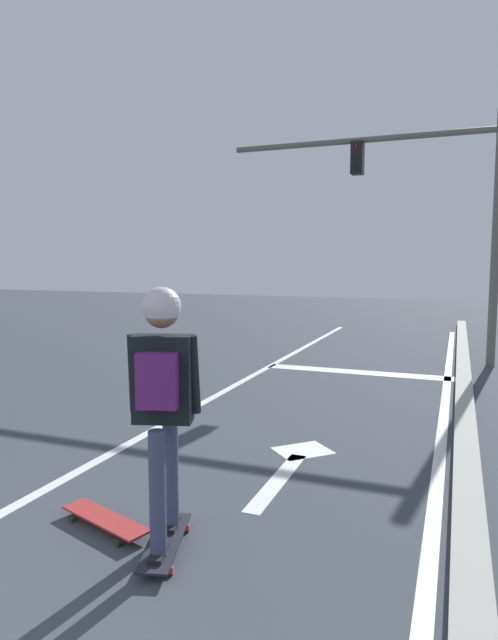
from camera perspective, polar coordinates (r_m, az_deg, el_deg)
lane_line_center at (r=7.42m, az=-6.25°, el=-9.44°), size 0.12×20.00×0.01m
lane_line_curbside at (r=6.64m, az=19.71°, el=-11.66°), size 0.12×20.00×0.01m
stop_bar at (r=10.03m, az=11.47°, el=-5.43°), size 3.36×0.40×0.01m
lane_arrow_stem at (r=5.15m, az=3.07°, el=-16.60°), size 0.16×1.40×0.01m
lane_arrow_head at (r=5.91m, az=5.72°, el=-13.57°), size 0.71×0.71×0.01m
curb_strip at (r=6.62m, az=21.94°, el=-11.19°), size 0.24×24.00×0.14m
skateboard at (r=4.07m, az=-8.82°, el=-22.17°), size 0.44×0.84×0.08m
skater at (r=3.66m, az=-9.17°, el=-6.39°), size 0.46×0.63×1.75m
spare_skateboard at (r=4.44m, az=-15.00°, el=-19.70°), size 0.86×0.45×0.08m
traffic_signal_mast at (r=11.29m, az=18.18°, el=12.69°), size 5.34×0.34×4.81m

